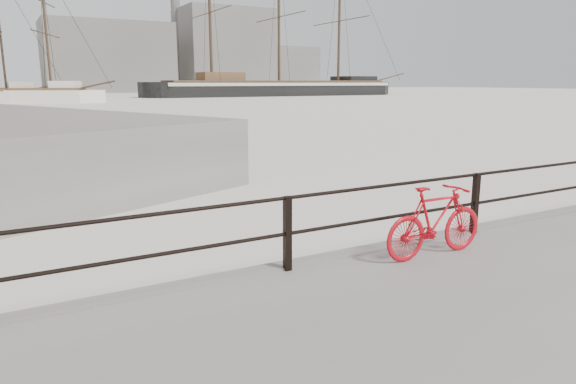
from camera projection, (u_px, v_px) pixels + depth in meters
name	position (u px, v px, depth m)	size (l,w,h in m)	color
ground	(464.00, 251.00, 8.66)	(400.00, 400.00, 0.00)	white
guardrail	(475.00, 203.00, 8.35)	(28.00, 0.10, 1.00)	black
bicycle	(435.00, 221.00, 7.23)	(1.71, 0.26, 1.03)	red
barque_black	(279.00, 96.00, 103.63)	(62.79, 20.55, 35.34)	black
schooner_mid	(1.00, 103.00, 68.46)	(28.79, 12.18, 20.72)	silver
industrial_west	(108.00, 58.00, 135.83)	(32.00, 18.00, 18.00)	gray
industrial_mid	(224.00, 51.00, 156.12)	(26.00, 20.00, 24.00)	gray
industrial_east	(282.00, 69.00, 172.39)	(20.00, 16.00, 14.00)	gray
smokestack	(176.00, 16.00, 152.10)	(2.80, 2.80, 44.00)	gray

